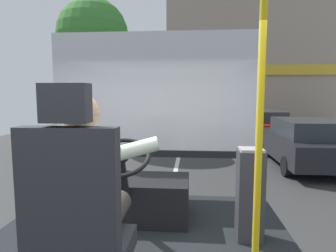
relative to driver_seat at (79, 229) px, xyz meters
name	(u,v)px	position (x,y,z in m)	size (l,w,h in m)	color
ground	(180,151)	(0.14, 9.24, -1.40)	(18.00, 44.00, 0.06)	#353535
driver_seat	(79,229)	(0.00, 0.00, 0.00)	(0.48, 0.48, 1.28)	black
bus_driver	(86,187)	(0.00, 0.12, 0.19)	(0.78, 0.63, 0.82)	#332D28
steering_console	(132,197)	(0.00, 1.34, -0.31)	(1.10, 0.99, 0.85)	black
handrail_pole	(259,138)	(0.99, 0.40, 0.43)	(0.04, 0.04, 1.92)	gold
fare_box	(250,194)	(1.07, 1.02, -0.14)	(0.21, 0.21, 0.78)	#333338
windshield_panel	(156,109)	(0.14, 2.06, 0.51)	(2.50, 0.08, 1.48)	silver
street_tree	(93,36)	(-3.25, 9.84, 2.91)	(2.70, 2.70, 5.68)	#4C3828
shop_building	(262,60)	(5.24, 19.03, 2.91)	(12.48, 5.33, 8.58)	gray
parked_car_black	(306,142)	(3.86, 7.18, -0.68)	(1.97, 3.99, 1.35)	black
parked_car_red	(262,125)	(3.75, 12.00, -0.70)	(1.85, 4.21, 1.32)	maroon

